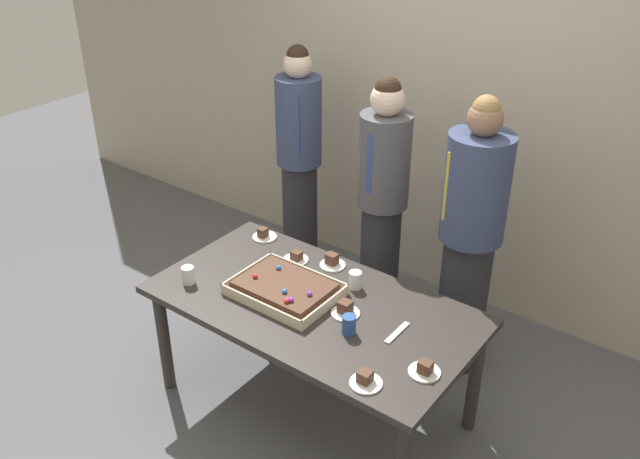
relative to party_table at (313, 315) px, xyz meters
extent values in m
plane|color=#5B5B60|center=(0.00, 0.00, -0.64)|extent=(12.00, 12.00, 0.00)
cube|color=#B2A893|center=(0.00, 1.60, 0.86)|extent=(8.00, 0.12, 3.00)
cube|color=#2D2826|center=(0.00, 0.00, 0.06)|extent=(1.74, 0.93, 0.04)
cylinder|color=#2D2826|center=(-0.79, -0.39, -0.30)|extent=(0.07, 0.07, 0.69)
cylinder|color=#2D2826|center=(-0.79, 0.39, -0.30)|extent=(0.07, 0.07, 0.69)
cylinder|color=#2D2826|center=(0.79, 0.39, -0.30)|extent=(0.07, 0.07, 0.69)
cube|color=beige|center=(-0.17, -0.03, 0.09)|extent=(0.55, 0.41, 0.01)
cube|color=beige|center=(-0.17, -0.23, 0.12)|extent=(0.55, 0.01, 0.05)
cube|color=beige|center=(-0.17, 0.17, 0.12)|extent=(0.55, 0.01, 0.05)
cube|color=beige|center=(-0.44, -0.03, 0.12)|extent=(0.01, 0.41, 0.05)
cube|color=beige|center=(0.10, -0.03, 0.12)|extent=(0.01, 0.41, 0.05)
cube|color=#4C2D1E|center=(-0.17, -0.03, 0.12)|extent=(0.48, 0.34, 0.06)
sphere|color=red|center=(-0.33, -0.09, 0.16)|extent=(0.03, 0.03, 0.03)
sphere|color=#2D84E0|center=(-0.28, 0.05, 0.16)|extent=(0.03, 0.03, 0.03)
sphere|color=red|center=(-0.04, -0.17, 0.16)|extent=(0.03, 0.03, 0.03)
sphere|color=purple|center=(0.01, -0.04, 0.16)|extent=(0.03, 0.03, 0.03)
sphere|color=purple|center=(-0.04, -0.16, 0.16)|extent=(0.03, 0.03, 0.03)
sphere|color=purple|center=(-0.03, -0.14, 0.16)|extent=(0.03, 0.03, 0.03)
sphere|color=#2D84E0|center=(-0.11, -0.10, 0.16)|extent=(0.03, 0.03, 0.03)
cylinder|color=white|center=(0.20, 0.02, 0.09)|extent=(0.15, 0.15, 0.01)
cube|color=#4C2D1E|center=(0.19, 0.02, 0.12)|extent=(0.06, 0.06, 0.06)
cylinder|color=white|center=(-0.65, 0.36, 0.09)|extent=(0.15, 0.15, 0.01)
cube|color=#4C2D1E|center=(-0.66, 0.36, 0.12)|extent=(0.05, 0.05, 0.06)
cylinder|color=white|center=(-0.13, 0.35, 0.09)|extent=(0.15, 0.15, 0.01)
cube|color=#4C2D1E|center=(-0.14, 0.36, 0.12)|extent=(0.07, 0.05, 0.06)
cylinder|color=white|center=(0.74, -0.14, 0.09)|extent=(0.15, 0.15, 0.01)
cube|color=#4C2D1E|center=(0.75, -0.14, 0.12)|extent=(0.06, 0.06, 0.06)
cylinder|color=white|center=(0.57, -0.36, 0.09)|extent=(0.15, 0.15, 0.01)
cube|color=#4C2D1E|center=(0.56, -0.35, 0.12)|extent=(0.06, 0.06, 0.05)
cylinder|color=white|center=(-0.33, 0.27, 0.09)|extent=(0.15, 0.15, 0.01)
cube|color=#4C2D1E|center=(-0.33, 0.27, 0.12)|extent=(0.06, 0.05, 0.05)
cylinder|color=white|center=(0.10, 0.25, 0.13)|extent=(0.07, 0.07, 0.10)
cylinder|color=#2D5199|center=(0.30, -0.10, 0.13)|extent=(0.07, 0.07, 0.10)
cylinder|color=white|center=(-0.66, -0.26, 0.13)|extent=(0.07, 0.07, 0.10)
cube|color=silver|center=(0.49, 0.04, 0.09)|extent=(0.03, 0.20, 0.01)
cylinder|color=#28282D|center=(0.47, 0.86, -0.20)|extent=(0.29, 0.29, 0.89)
cylinder|color=#384266|center=(0.47, 0.86, 0.56)|extent=(0.36, 0.36, 0.62)
cube|color=gold|center=(0.37, 0.72, 0.59)|extent=(0.04, 0.02, 0.40)
sphere|color=#8C664C|center=(0.47, 0.86, 0.95)|extent=(0.19, 0.19, 0.19)
sphere|color=olive|center=(0.47, 0.86, 1.01)|extent=(0.15, 0.15, 0.15)
cylinder|color=#28282D|center=(-0.13, 0.87, -0.19)|extent=(0.25, 0.25, 0.91)
cylinder|color=#4C4C51|center=(-0.13, 0.87, 0.56)|extent=(0.31, 0.31, 0.58)
cube|color=navy|center=(-0.13, 0.72, 0.59)|extent=(0.04, 0.02, 0.37)
sphere|color=beige|center=(-0.13, 0.87, 0.94)|extent=(0.20, 0.20, 0.20)
sphere|color=black|center=(-0.13, 0.87, 0.99)|extent=(0.15, 0.15, 0.15)
cylinder|color=#28282D|center=(-0.94, 1.07, -0.19)|extent=(0.25, 0.25, 0.90)
cylinder|color=#384266|center=(-0.94, 1.07, 0.57)|extent=(0.31, 0.31, 0.61)
cube|color=navy|center=(-0.86, 0.95, 0.60)|extent=(0.04, 0.02, 0.39)
sphere|color=beige|center=(-0.94, 1.07, 0.96)|extent=(0.19, 0.19, 0.19)
sphere|color=black|center=(-0.94, 1.07, 1.01)|extent=(0.15, 0.15, 0.15)
camera|label=1|loc=(1.78, -2.32, 2.16)|focal=37.97mm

